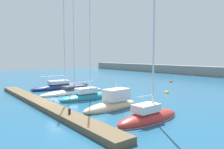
% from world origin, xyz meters
% --- Properties ---
extents(ground_plane, '(120.00, 120.00, 0.00)m').
position_xyz_m(ground_plane, '(0.00, 0.00, 0.00)').
color(ground_plane, '#1E567A').
extents(dock_pier, '(26.08, 1.61, 0.46)m').
position_xyz_m(dock_pier, '(0.00, -1.94, 0.23)').
color(dock_pier, brown).
rests_on(dock_pier, ground_plane).
extents(sailboat_navy_nearest, '(3.39, 10.22, 17.88)m').
position_xyz_m(sailboat_navy_nearest, '(-9.95, 4.91, 0.44)').
color(sailboat_navy_nearest, navy).
rests_on(sailboat_navy_nearest, ground_plane).
extents(sailboat_ivory_second, '(2.66, 9.68, 20.27)m').
position_xyz_m(sailboat_ivory_second, '(-4.80, 4.25, 0.23)').
color(sailboat_ivory_second, silver).
rests_on(sailboat_ivory_second, ground_plane).
extents(sailboat_teal_third, '(2.52, 7.70, 16.69)m').
position_xyz_m(sailboat_teal_third, '(0.12, 3.72, 0.36)').
color(sailboat_teal_third, '#19707F').
rests_on(sailboat_teal_third, ground_plane).
extents(motorboat_sand_fourth, '(2.29, 6.62, 3.10)m').
position_xyz_m(motorboat_sand_fourth, '(5.52, 3.01, 0.48)').
color(motorboat_sand_fourth, beige).
rests_on(motorboat_sand_fourth, ground_plane).
extents(sailboat_red_fifth, '(2.08, 6.46, 12.22)m').
position_xyz_m(sailboat_red_fifth, '(10.41, 2.73, 0.34)').
color(sailboat_red_fifth, '#B72D28').
rests_on(sailboat_red_fifth, ground_plane).
extents(mooring_buoy_yellow, '(0.67, 0.67, 0.67)m').
position_xyz_m(mooring_buoy_yellow, '(3.20, 14.33, 0.00)').
color(mooring_buoy_yellow, yellow).
rests_on(mooring_buoy_yellow, ground_plane).
extents(mooring_buoy_red, '(0.57, 0.57, 0.57)m').
position_xyz_m(mooring_buoy_red, '(-4.35, 25.42, 0.00)').
color(mooring_buoy_red, red).
rests_on(mooring_buoy_red, ground_plane).
extents(dock_bollard, '(0.20, 0.20, 0.44)m').
position_xyz_m(dock_bollard, '(6.26, -1.94, 0.68)').
color(dock_bollard, black).
rests_on(dock_bollard, dock_pier).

